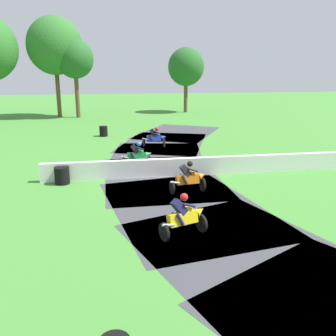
% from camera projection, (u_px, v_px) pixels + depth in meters
% --- Properties ---
extents(ground_plane, '(120.00, 120.00, 0.00)m').
position_uv_depth(ground_plane, '(161.00, 176.00, 18.42)').
color(ground_plane, '#428433').
extents(track_asphalt, '(10.77, 34.55, 0.01)m').
position_uv_depth(track_asphalt, '(189.00, 175.00, 18.64)').
color(track_asphalt, '#3D3D42').
rests_on(track_asphalt, ground).
extents(safety_barrier, '(21.98, 0.59, 0.90)m').
position_uv_depth(safety_barrier, '(260.00, 163.00, 19.12)').
color(safety_barrier, white).
rests_on(safety_barrier, ground).
extents(motorcycle_lead_blue, '(1.74, 1.18, 1.42)m').
position_uv_depth(motorcycle_lead_blue, '(155.00, 138.00, 25.17)').
color(motorcycle_lead_blue, black).
rests_on(motorcycle_lead_blue, ground).
extents(motorcycle_chase_green, '(1.71, 0.93, 1.43)m').
position_uv_depth(motorcycle_chase_green, '(138.00, 155.00, 20.12)').
color(motorcycle_chase_green, black).
rests_on(motorcycle_chase_green, ground).
extents(motorcycle_trailing_orange, '(1.67, 0.87, 1.42)m').
position_uv_depth(motorcycle_trailing_orange, '(189.00, 178.00, 15.93)').
color(motorcycle_trailing_orange, black).
rests_on(motorcycle_trailing_orange, ground).
extents(motorcycle_fourth_yellow, '(1.67, 1.19, 1.43)m').
position_uv_depth(motorcycle_fourth_yellow, '(184.00, 216.00, 11.86)').
color(motorcycle_fourth_yellow, black).
rests_on(motorcycle_fourth_yellow, ground).
extents(tire_stack_near, '(0.63, 0.63, 0.80)m').
position_uv_depth(tire_stack_near, '(104.00, 131.00, 29.03)').
color(tire_stack_near, black).
rests_on(tire_stack_near, ground).
extents(tire_stack_mid_a, '(0.69, 0.69, 0.80)m').
position_uv_depth(tire_stack_mid_a, '(62.00, 175.00, 17.17)').
color(tire_stack_mid_a, black).
rests_on(tire_stack_mid_a, ground).
extents(tree_far_left, '(3.84, 3.84, 8.12)m').
position_uv_depth(tree_far_left, '(75.00, 59.00, 38.52)').
color(tree_far_left, brown).
rests_on(tree_far_left, ground).
extents(tree_mid_rise, '(4.23, 4.23, 7.53)m').
position_uv_depth(tree_mid_rise, '(186.00, 67.00, 43.43)').
color(tree_mid_rise, brown).
rests_on(tree_mid_rise, ground).
extents(tree_behind_barrier, '(5.71, 5.71, 10.44)m').
position_uv_depth(tree_behind_barrier, '(55.00, 46.00, 38.61)').
color(tree_behind_barrier, brown).
rests_on(tree_behind_barrier, ground).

